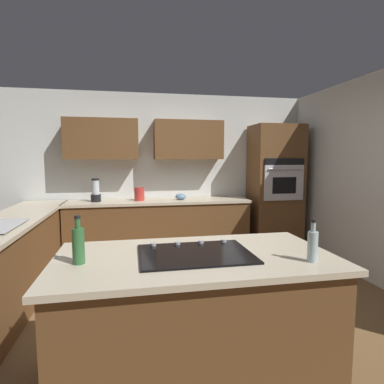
% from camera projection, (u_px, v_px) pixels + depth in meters
% --- Properties ---
extents(ground_plane, '(14.00, 14.00, 0.00)m').
position_uv_depth(ground_plane, '(183.00, 304.00, 3.39)').
color(ground_plane, brown).
extents(wall_back, '(6.00, 0.44, 2.60)m').
position_uv_depth(wall_back, '(159.00, 166.00, 5.23)').
color(wall_back, silver).
rests_on(wall_back, ground).
extents(wall_left, '(0.10, 4.00, 2.60)m').
position_uv_depth(wall_left, '(369.00, 178.00, 4.01)').
color(wall_left, silver).
rests_on(wall_left, ground).
extents(lower_cabinets_back, '(2.80, 0.60, 0.86)m').
position_uv_depth(lower_cabinets_back, '(159.00, 230.00, 5.00)').
color(lower_cabinets_back, brown).
rests_on(lower_cabinets_back, ground).
extents(countertop_back, '(2.84, 0.64, 0.04)m').
position_uv_depth(countertop_back, '(159.00, 201.00, 4.96)').
color(countertop_back, beige).
rests_on(countertop_back, lower_cabinets_back).
extents(lower_cabinets_side, '(0.60, 2.90, 0.86)m').
position_uv_depth(lower_cabinets_side, '(15.00, 259.00, 3.53)').
color(lower_cabinets_side, brown).
rests_on(lower_cabinets_side, ground).
extents(countertop_side, '(0.64, 2.94, 0.04)m').
position_uv_depth(countertop_side, '(12.00, 220.00, 3.49)').
color(countertop_side, beige).
rests_on(countertop_side, lower_cabinets_side).
extents(island_base, '(1.80, 0.91, 0.86)m').
position_uv_depth(island_base, '(195.00, 320.00, 2.21)').
color(island_base, brown).
rests_on(island_base, ground).
extents(island_top, '(1.88, 0.99, 0.04)m').
position_uv_depth(island_top, '(195.00, 258.00, 2.16)').
color(island_top, beige).
rests_on(island_top, island_base).
extents(wall_oven, '(0.80, 0.66, 2.10)m').
position_uv_depth(wall_oven, '(275.00, 188.00, 5.30)').
color(wall_oven, brown).
rests_on(wall_oven, ground).
extents(cooktop, '(0.76, 0.56, 0.03)m').
position_uv_depth(cooktop, '(195.00, 253.00, 2.16)').
color(cooktop, black).
rests_on(cooktop, island_top).
extents(blender, '(0.15, 0.15, 0.35)m').
position_uv_depth(blender, '(96.00, 192.00, 4.77)').
color(blender, black).
rests_on(blender, countertop_back).
extents(mixing_bowl, '(0.17, 0.17, 0.09)m').
position_uv_depth(mixing_bowl, '(181.00, 197.00, 5.02)').
color(mixing_bowl, '#668CB2').
rests_on(mixing_bowl, countertop_back).
extents(kettle, '(0.16, 0.16, 0.20)m').
position_uv_depth(kettle, '(139.00, 194.00, 4.89)').
color(kettle, red).
rests_on(kettle, countertop_back).
extents(oil_bottle, '(0.08, 0.08, 0.31)m').
position_uv_depth(oil_bottle, '(78.00, 244.00, 1.97)').
color(oil_bottle, '#336B38').
rests_on(oil_bottle, island_top).
extents(second_bottle, '(0.06, 0.06, 0.28)m').
position_uv_depth(second_bottle, '(313.00, 245.00, 2.00)').
color(second_bottle, silver).
rests_on(second_bottle, island_top).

